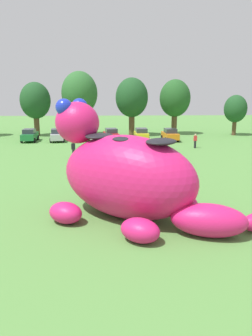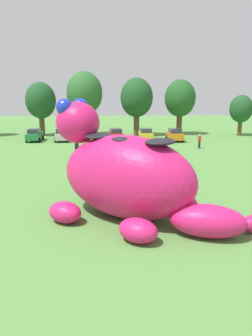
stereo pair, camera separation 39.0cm
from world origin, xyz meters
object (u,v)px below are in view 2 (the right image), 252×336
car_red (116,135)px  spectator_near_inflatable (118,156)px  spectator_mid_field (199,141)px  spectator_by_cars (77,149)px  car_yellow (146,134)px  giant_inflatable_creature (127,176)px  car_green (35,135)px  car_orange (175,135)px  car_white (90,134)px  car_silver (62,135)px

car_red → spectator_near_inflatable: (0.27, -15.57, -0.01)m
spectator_mid_field → spectator_by_cars: 14.99m
car_yellow → spectator_by_cars: 14.59m
giant_inflatable_creature → car_green: giant_inflatable_creature is taller
giant_inflatable_creature → car_orange: bearing=75.2°
giant_inflatable_creature → car_orange: 29.07m
car_yellow → car_red: bearing=-179.2°
car_green → car_yellow: same height
car_white → spectator_mid_field: bearing=-28.1°
spectator_by_cars → car_green: bearing=121.2°
car_yellow → spectator_mid_field: size_ratio=2.42×
car_silver → car_orange: same height
car_orange → spectator_mid_field: bearing=-72.9°
car_white → spectator_near_inflatable: bearing=-76.8°
car_silver → car_red: same height
car_silver → car_red: 7.38m
car_red → car_yellow: (4.20, 0.06, 0.00)m
car_red → car_green: bearing=-179.4°
spectator_near_inflatable → spectator_by_cars: same height
car_green → car_red: size_ratio=0.96×
car_red → car_silver: bearing=-178.9°
car_green → spectator_mid_field: bearing=-17.2°
giant_inflatable_creature → car_orange: size_ratio=2.81×
car_white → car_silver: bearing=-169.3°
car_orange → car_silver: bearing=178.8°
giant_inflatable_creature → spectator_mid_field: giant_inflatable_creature is taller
car_green → car_silver: 3.76m
car_white → car_orange: bearing=-5.1°
car_red → spectator_mid_field: 12.08m
giant_inflatable_creature → car_silver: size_ratio=2.76×
car_silver → spectator_near_inflatable: 17.21m
car_red → car_orange: same height
car_white → car_red: 3.57m
spectator_mid_field → spectator_by_cars: bearing=-158.9°
giant_inflatable_creature → car_white: 29.46m
giant_inflatable_creature → car_silver: 29.56m
car_red → car_yellow: 4.20m
car_green → car_white: bearing=5.3°
car_silver → car_red: size_ratio=0.99×
giant_inflatable_creature → spectator_by_cars: 17.17m
giant_inflatable_creature → car_red: bearing=91.5°
car_orange → spectator_by_cars: (-12.07, -11.60, -0.01)m
car_green → spectator_near_inflatable: bearing=-53.6°
giant_inflatable_creature → car_orange: giant_inflatable_creature is taller
car_red → spectator_by_cars: bearing=-107.9°
giant_inflatable_creature → car_green: size_ratio=2.83×
car_red → car_orange: bearing=-3.3°
spectator_mid_field → spectator_near_inflatable: bearing=-137.8°
car_silver → car_yellow: bearing=1.0°
car_green → spectator_by_cars: (7.22, -11.94, -0.01)m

